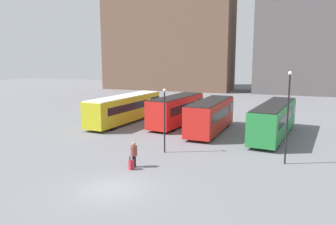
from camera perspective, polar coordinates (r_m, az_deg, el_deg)
name	(u,v)px	position (r m, az deg, el deg)	size (l,w,h in m)	color
ground_plane	(112,189)	(19.96, -9.75, -12.97)	(160.00, 160.00, 0.00)	slate
building_block_left	(169,6)	(80.15, 0.12, 18.13)	(29.98, 11.32, 38.89)	brown
building_block_right	(318,36)	(74.94, 24.64, 11.97)	(24.59, 10.07, 23.58)	#5B5656
bus_0	(126,108)	(38.77, -7.41, 0.82)	(3.90, 12.67, 3.17)	gold
bus_1	(177,109)	(36.93, 1.54, 0.53)	(3.80, 9.96, 3.29)	red
bus_2	(211,115)	(33.77, 7.47, -0.42)	(3.09, 10.05, 3.27)	red
bus_3	(274,119)	(33.15, 18.00, -1.03)	(4.08, 12.15, 3.23)	#237A38
traveler	(134,152)	(23.08, -5.97, -6.91)	(0.61, 0.61, 1.81)	black
suitcase	(131,165)	(22.84, -6.40, -9.03)	(0.34, 0.40, 0.95)	#B7232D
lamp_post_0	(288,111)	(24.51, 20.14, 0.19)	(0.28, 0.28, 6.67)	black
lamp_post_1	(165,115)	(25.99, -0.60, -0.44)	(0.28, 0.28, 5.17)	black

